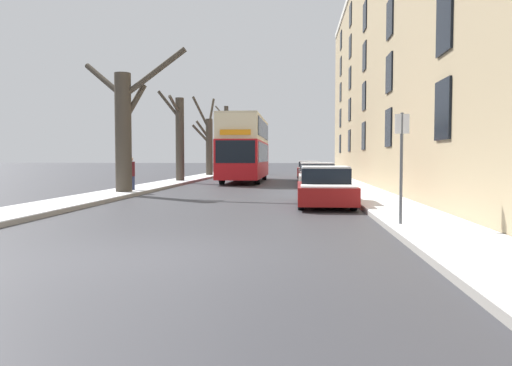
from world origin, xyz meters
The scene contains 16 objects.
ground_plane centered at (0.00, 0.00, 0.00)m, with size 320.00×320.00×0.00m, color #38383D.
sidewalk_left centered at (-5.52, 53.00, 0.08)m, with size 2.03×130.00×0.16m.
sidewalk_right centered at (5.52, 53.00, 0.08)m, with size 2.03×130.00×0.16m.
terrace_facade_right centered at (11.03, 22.77, 7.50)m, with size 9.10×46.99×14.99m.
bare_tree_left_0 centered at (-5.21, 13.58, 3.08)m, with size 5.18×1.90×6.56m.
bare_tree_left_1 centered at (-5.37, 24.63, 3.08)m, with size 1.74×2.28×6.13m.
bare_tree_left_2 centered at (-5.39, 35.71, 3.04)m, with size 1.77×2.33×7.08m.
bare_tree_left_3 centered at (-5.30, 46.18, 3.87)m, with size 2.18×2.62×7.56m.
double_decker_bus centered at (-1.14, 26.49, 2.50)m, with size 2.63×11.35×4.42m.
parked_car_0 centered at (3.42, 9.15, 0.64)m, with size 1.87×4.48×1.38m.
parked_car_1 centered at (3.42, 15.59, 0.67)m, with size 1.73×4.46×1.45m.
parked_car_2 centered at (3.42, 22.07, 0.65)m, with size 1.74×4.57×1.39m.
parked_car_3 centered at (3.42, 28.26, 0.65)m, with size 1.69×4.43×1.40m.
parked_car_4 centered at (3.42, 33.91, 0.66)m, with size 1.86×4.14×1.43m.
pedestrian_left_sidewalk centered at (-5.35, 14.80, 0.94)m, with size 0.37×0.37×1.71m.
street_sign_post centered at (4.80, 3.36, 1.53)m, with size 0.32×0.07×2.67m.
Camera 1 is at (2.45, -8.14, 1.65)m, focal length 35.00 mm.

